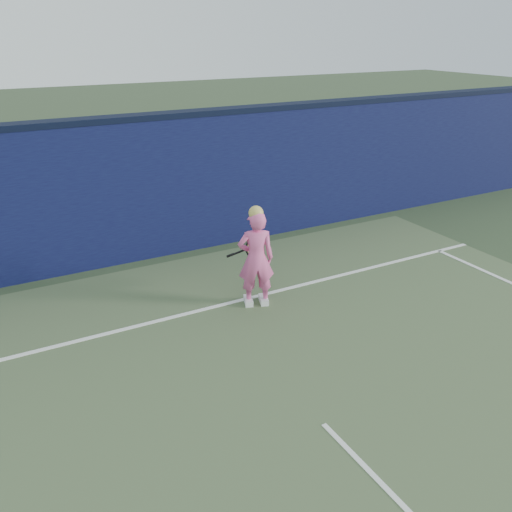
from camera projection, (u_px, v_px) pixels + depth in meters
ground at (385, 489)px, 5.05m from camera, size 80.00×80.00×0.00m
backstop_wall at (152, 190)px, 9.82m from camera, size 24.00×0.40×2.50m
wall_cap at (146, 117)px, 9.31m from camera, size 24.00×0.42×0.10m
player at (256, 258)px, 8.14m from camera, size 0.64×0.53×1.59m
racket at (252, 248)px, 8.56m from camera, size 0.59×0.18×0.33m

